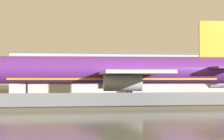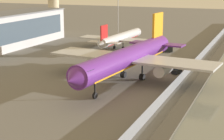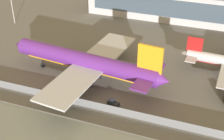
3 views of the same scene
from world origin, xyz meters
The scene contains 6 objects.
ground_plane centered at (0.00, 0.00, 0.00)m, with size 500.00×500.00×0.00m, color #66635E.
shoreline_seawall centered at (0.00, -20.50, 0.25)m, with size 320.00×3.00×0.50m.
perimeter_fence centered at (0.00, -16.00, 1.20)m, with size 280.00×0.10×2.41m.
cargo_jet_purple centered at (-2.70, -3.26, 6.09)m, with size 52.40×44.96×15.94m.
baggage_tug centered at (9.23, -12.99, 0.81)m, with size 3.53×2.49×1.80m.
terminal_building centered at (15.12, 56.03, 6.52)m, with size 81.46×15.61×13.01m.
Camera 3 is at (32.13, -76.04, 51.97)m, focal length 50.00 mm.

